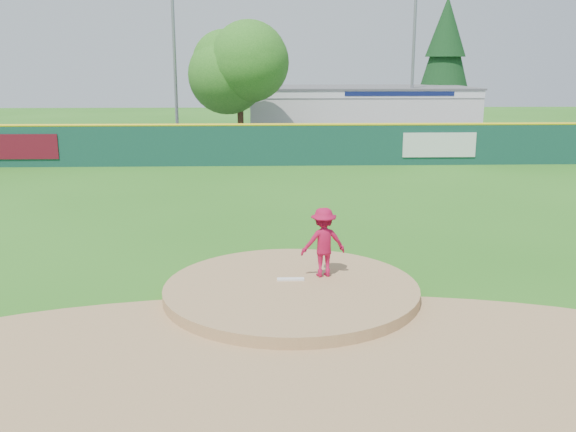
{
  "coord_description": "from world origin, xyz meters",
  "views": [
    {
      "loc": [
        -0.53,
        -13.12,
        4.93
      ],
      "look_at": [
        0.0,
        2.0,
        1.3
      ],
      "focal_mm": 40.0,
      "sensor_mm": 36.0,
      "label": 1
    }
  ],
  "objects_px": {
    "pool_building_grp": "(359,110)",
    "pitcher": "(323,242)",
    "van": "(302,140)",
    "light_pole_left": "(174,43)",
    "conifer_tree": "(445,54)",
    "playground_slide": "(51,141)",
    "deciduous_tree": "(240,69)",
    "light_pole_right": "(413,53)"
  },
  "relations": [
    {
      "from": "light_pole_left",
      "to": "light_pole_right",
      "type": "bearing_deg",
      "value": 7.59
    },
    {
      "from": "pitcher",
      "to": "playground_slide",
      "type": "distance_m",
      "value": 24.66
    },
    {
      "from": "conifer_tree",
      "to": "light_pole_left",
      "type": "relative_size",
      "value": 0.86
    },
    {
      "from": "pitcher",
      "to": "van",
      "type": "bearing_deg",
      "value": -102.83
    },
    {
      "from": "pool_building_grp",
      "to": "pitcher",
      "type": "bearing_deg",
      "value": -99.51
    },
    {
      "from": "pool_building_grp",
      "to": "light_pole_left",
      "type": "xyz_separation_m",
      "value": [
        -12.0,
        -4.99,
        4.39
      ]
    },
    {
      "from": "van",
      "to": "light_pole_right",
      "type": "relative_size",
      "value": 0.56
    },
    {
      "from": "pitcher",
      "to": "light_pole_left",
      "type": "relative_size",
      "value": 0.14
    },
    {
      "from": "light_pole_left",
      "to": "light_pole_right",
      "type": "distance_m",
      "value": 15.14
    },
    {
      "from": "pitcher",
      "to": "conifer_tree",
      "type": "distance_m",
      "value": 37.75
    },
    {
      "from": "van",
      "to": "light_pole_left",
      "type": "relative_size",
      "value": 0.51
    },
    {
      "from": "conifer_tree",
      "to": "light_pole_left",
      "type": "xyz_separation_m",
      "value": [
        -19.0,
        -9.0,
        0.51
      ]
    },
    {
      "from": "pool_building_grp",
      "to": "playground_slide",
      "type": "distance_m",
      "value": 20.8
    },
    {
      "from": "van",
      "to": "conifer_tree",
      "type": "height_order",
      "value": "conifer_tree"
    },
    {
      "from": "pool_building_grp",
      "to": "playground_slide",
      "type": "relative_size",
      "value": 5.22
    },
    {
      "from": "pool_building_grp",
      "to": "light_pole_right",
      "type": "height_order",
      "value": "light_pole_right"
    },
    {
      "from": "playground_slide",
      "to": "deciduous_tree",
      "type": "bearing_deg",
      "value": 18.29
    },
    {
      "from": "van",
      "to": "playground_slide",
      "type": "height_order",
      "value": "playground_slide"
    },
    {
      "from": "playground_slide",
      "to": "conifer_tree",
      "type": "bearing_deg",
      "value": 29.76
    },
    {
      "from": "conifer_tree",
      "to": "light_pole_left",
      "type": "bearing_deg",
      "value": -154.65
    },
    {
      "from": "playground_slide",
      "to": "light_pole_left",
      "type": "distance_m",
      "value": 9.6
    },
    {
      "from": "pool_building_grp",
      "to": "light_pole_left",
      "type": "relative_size",
      "value": 1.38
    },
    {
      "from": "light_pole_left",
      "to": "pitcher",
      "type": "bearing_deg",
      "value": -75.69
    },
    {
      "from": "pool_building_grp",
      "to": "conifer_tree",
      "type": "distance_m",
      "value": 8.95
    },
    {
      "from": "van",
      "to": "light_pole_left",
      "type": "bearing_deg",
      "value": 48.15
    },
    {
      "from": "van",
      "to": "conifer_tree",
      "type": "distance_m",
      "value": 18.79
    },
    {
      "from": "deciduous_tree",
      "to": "conifer_tree",
      "type": "height_order",
      "value": "conifer_tree"
    },
    {
      "from": "playground_slide",
      "to": "pitcher",
      "type": "bearing_deg",
      "value": -58.79
    },
    {
      "from": "playground_slide",
      "to": "deciduous_tree",
      "type": "relative_size",
      "value": 0.4
    },
    {
      "from": "pool_building_grp",
      "to": "light_pole_right",
      "type": "relative_size",
      "value": 1.52
    },
    {
      "from": "pitcher",
      "to": "light_pole_right",
      "type": "relative_size",
      "value": 0.16
    },
    {
      "from": "van",
      "to": "light_pole_left",
      "type": "height_order",
      "value": "light_pole_left"
    },
    {
      "from": "pitcher",
      "to": "conifer_tree",
      "type": "relative_size",
      "value": 0.16
    },
    {
      "from": "pool_building_grp",
      "to": "conifer_tree",
      "type": "xyz_separation_m",
      "value": [
        7.0,
        4.01,
        3.88
      ]
    },
    {
      "from": "pitcher",
      "to": "pool_building_grp",
      "type": "height_order",
      "value": "pool_building_grp"
    },
    {
      "from": "deciduous_tree",
      "to": "light_pole_left",
      "type": "relative_size",
      "value": 0.67
    },
    {
      "from": "pitcher",
      "to": "deciduous_tree",
      "type": "distance_m",
      "value": 24.82
    },
    {
      "from": "light_pole_right",
      "to": "deciduous_tree",
      "type": "bearing_deg",
      "value": -160.02
    },
    {
      "from": "pitcher",
      "to": "pool_building_grp",
      "type": "relative_size",
      "value": 0.1
    },
    {
      "from": "van",
      "to": "deciduous_tree",
      "type": "relative_size",
      "value": 0.76
    },
    {
      "from": "playground_slide",
      "to": "light_pole_left",
      "type": "bearing_deg",
      "value": 41.37
    },
    {
      "from": "playground_slide",
      "to": "light_pole_right",
      "type": "xyz_separation_m",
      "value": [
        21.04,
        7.32,
        4.73
      ]
    }
  ]
}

